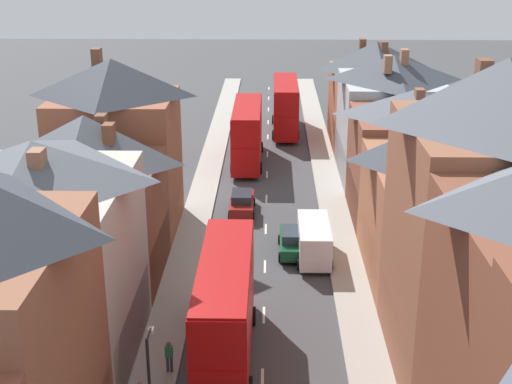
{
  "coord_description": "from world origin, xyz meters",
  "views": [
    {
      "loc": [
        0.31,
        -10.29,
        19.74
      ],
      "look_at": [
        -0.76,
        39.47,
        1.51
      ],
      "focal_mm": 50.0,
      "sensor_mm": 36.0,
      "label": 1
    }
  ],
  "objects_px": {
    "double_decker_bus_mid_street": "(285,106)",
    "car_near_blue": "(293,241)",
    "double_decker_bus_far_approaching": "(225,308)",
    "delivery_van": "(314,240)",
    "double_decker_bus_lead": "(247,133)",
    "pedestrian_mid_right": "(169,355)",
    "car_parked_left_a": "(242,202)"
  },
  "relations": [
    {
      "from": "double_decker_bus_mid_street",
      "to": "car_near_blue",
      "type": "distance_m",
      "value": 29.95
    },
    {
      "from": "double_decker_bus_far_approaching",
      "to": "delivery_van",
      "type": "distance_m",
      "value": 12.58
    },
    {
      "from": "double_decker_bus_lead",
      "to": "double_decker_bus_mid_street",
      "type": "relative_size",
      "value": 1.0
    },
    {
      "from": "pedestrian_mid_right",
      "to": "car_parked_left_a",
      "type": "bearing_deg",
      "value": 82.85
    },
    {
      "from": "car_parked_left_a",
      "to": "pedestrian_mid_right",
      "type": "height_order",
      "value": "pedestrian_mid_right"
    },
    {
      "from": "car_parked_left_a",
      "to": "pedestrian_mid_right",
      "type": "relative_size",
      "value": 2.78
    },
    {
      "from": "double_decker_bus_far_approaching",
      "to": "pedestrian_mid_right",
      "type": "height_order",
      "value": "double_decker_bus_far_approaching"
    },
    {
      "from": "delivery_van",
      "to": "car_near_blue",
      "type": "bearing_deg",
      "value": 144.66
    },
    {
      "from": "double_decker_bus_lead",
      "to": "double_decker_bus_far_approaching",
      "type": "distance_m",
      "value": 31.6
    },
    {
      "from": "double_decker_bus_lead",
      "to": "delivery_van",
      "type": "distance_m",
      "value": 20.75
    },
    {
      "from": "double_decker_bus_far_approaching",
      "to": "car_parked_left_a",
      "type": "xyz_separation_m",
      "value": [
        0.01,
        19.38,
        -1.98
      ]
    },
    {
      "from": "car_near_blue",
      "to": "pedestrian_mid_right",
      "type": "xyz_separation_m",
      "value": [
        -6.2,
        -13.74,
        0.2
      ]
    },
    {
      "from": "double_decker_bus_far_approaching",
      "to": "pedestrian_mid_right",
      "type": "xyz_separation_m",
      "value": [
        -2.59,
        -1.33,
        -1.78
      ]
    },
    {
      "from": "car_near_blue",
      "to": "pedestrian_mid_right",
      "type": "bearing_deg",
      "value": -114.28
    },
    {
      "from": "pedestrian_mid_right",
      "to": "double_decker_bus_lead",
      "type": "bearing_deg",
      "value": 85.51
    },
    {
      "from": "car_near_blue",
      "to": "delivery_van",
      "type": "relative_size",
      "value": 0.85
    },
    {
      "from": "car_near_blue",
      "to": "pedestrian_mid_right",
      "type": "height_order",
      "value": "pedestrian_mid_right"
    },
    {
      "from": "double_decker_bus_far_approaching",
      "to": "double_decker_bus_lead",
      "type": "bearing_deg",
      "value": 90.0
    },
    {
      "from": "double_decker_bus_lead",
      "to": "double_decker_bus_mid_street",
      "type": "distance_m",
      "value": 11.29
    },
    {
      "from": "car_parked_left_a",
      "to": "pedestrian_mid_right",
      "type": "bearing_deg",
      "value": -97.15
    },
    {
      "from": "double_decker_bus_mid_street",
      "to": "car_near_blue",
      "type": "relative_size",
      "value": 2.44
    },
    {
      "from": "delivery_van",
      "to": "pedestrian_mid_right",
      "type": "relative_size",
      "value": 3.23
    },
    {
      "from": "double_decker_bus_mid_street",
      "to": "car_near_blue",
      "type": "bearing_deg",
      "value": -89.98
    },
    {
      "from": "car_near_blue",
      "to": "double_decker_bus_far_approaching",
      "type": "bearing_deg",
      "value": -106.22
    },
    {
      "from": "double_decker_bus_lead",
      "to": "car_parked_left_a",
      "type": "height_order",
      "value": "double_decker_bus_lead"
    },
    {
      "from": "double_decker_bus_mid_street",
      "to": "double_decker_bus_far_approaching",
      "type": "relative_size",
      "value": 1.0
    },
    {
      "from": "car_parked_left_a",
      "to": "car_near_blue",
      "type": "bearing_deg",
      "value": -62.67
    },
    {
      "from": "double_decker_bus_lead",
      "to": "delivery_van",
      "type": "relative_size",
      "value": 2.08
    },
    {
      "from": "car_near_blue",
      "to": "pedestrian_mid_right",
      "type": "relative_size",
      "value": 2.75
    },
    {
      "from": "delivery_van",
      "to": "pedestrian_mid_right",
      "type": "height_order",
      "value": "delivery_van"
    },
    {
      "from": "car_parked_left_a",
      "to": "delivery_van",
      "type": "xyz_separation_m",
      "value": [
        4.9,
        -7.89,
        0.5
      ]
    },
    {
      "from": "double_decker_bus_mid_street",
      "to": "delivery_van",
      "type": "distance_m",
      "value": 30.87
    }
  ]
}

